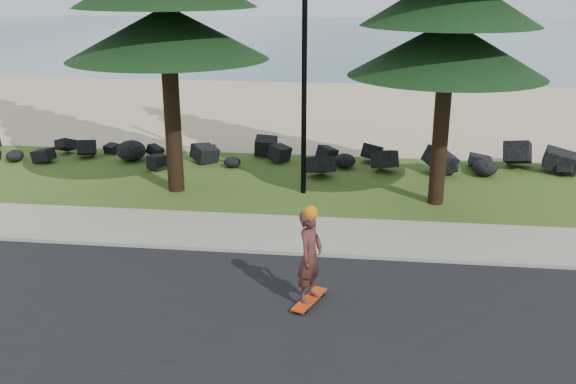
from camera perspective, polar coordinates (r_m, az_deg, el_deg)
name	(u,v)px	position (r m, az deg, el deg)	size (l,w,h in m)	color
ground	(289,238)	(14.53, 0.11, -4.09)	(160.00, 160.00, 0.00)	#395A1C
road	(256,345)	(10.56, -2.90, -13.47)	(160.00, 7.00, 0.02)	black
kerb	(284,252)	(13.69, -0.34, -5.34)	(160.00, 0.20, 0.10)	#9A958A
sidewalk	(290,233)	(14.70, 0.21, -3.64)	(160.00, 2.00, 0.08)	gray
beach_sand	(329,110)	(28.40, 3.65, 7.27)	(160.00, 15.00, 0.01)	tan
ocean	(352,36)	(64.56, 5.70, 13.64)	(160.00, 58.00, 0.01)	#3C6674
seawall_boulders	(311,168)	(19.78, 2.06, 2.17)	(60.00, 2.40, 1.10)	black
lamp_post	(305,38)	(16.64, 1.48, 13.56)	(0.25, 0.14, 8.14)	black
skateboarder	(310,256)	(11.32, 1.97, -5.75)	(0.59, 1.03, 1.87)	#C6380B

